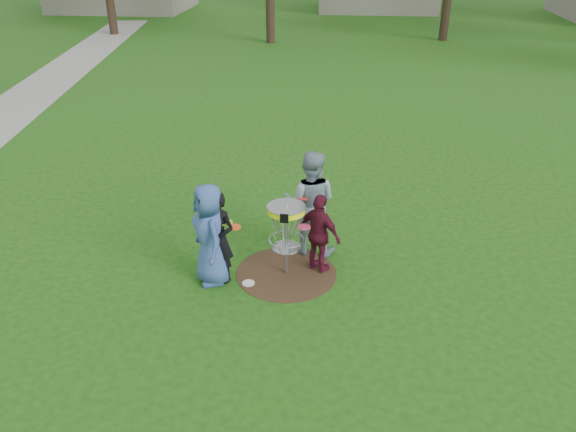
# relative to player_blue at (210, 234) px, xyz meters

# --- Properties ---
(ground) EXTENTS (100.00, 100.00, 0.00)m
(ground) POSITION_rel_player_blue_xyz_m (1.26, 0.32, -0.91)
(ground) COLOR #19470F
(ground) RESTS_ON ground
(dirt_patch) EXTENTS (1.80, 1.80, 0.01)m
(dirt_patch) POSITION_rel_player_blue_xyz_m (1.26, 0.32, -0.91)
(dirt_patch) COLOR #47331E
(dirt_patch) RESTS_ON ground
(concrete_path) EXTENTS (7.75, 39.92, 0.02)m
(concrete_path) POSITION_rel_player_blue_xyz_m (-8.74, 8.32, -0.90)
(concrete_path) COLOR #9E9E99
(concrete_path) RESTS_ON ground
(player_blue) EXTENTS (0.94, 1.06, 1.82)m
(player_blue) POSITION_rel_player_blue_xyz_m (0.00, 0.00, 0.00)
(player_blue) COLOR #355392
(player_blue) RESTS_ON ground
(player_black) EXTENTS (0.70, 0.58, 1.66)m
(player_black) POSITION_rel_player_blue_xyz_m (0.13, 0.04, -0.08)
(player_black) COLOR black
(player_black) RESTS_ON ground
(player_grey) EXTENTS (1.05, 0.85, 2.02)m
(player_grey) POSITION_rel_player_blue_xyz_m (1.61, 1.16, 0.10)
(player_grey) COLOR gray
(player_grey) RESTS_ON ground
(player_maroon) EXTENTS (0.92, 0.80, 1.49)m
(player_maroon) POSITION_rel_player_blue_xyz_m (1.83, 0.50, -0.17)
(player_maroon) COLOR #511224
(player_maroon) RESTS_ON ground
(disc_on_grass) EXTENTS (0.22, 0.22, 0.02)m
(disc_on_grass) POSITION_rel_player_blue_xyz_m (0.63, -0.07, -0.90)
(disc_on_grass) COLOR silver
(disc_on_grass) RESTS_ON ground
(disc_golf_basket) EXTENTS (0.66, 0.67, 1.38)m
(disc_golf_basket) POSITION_rel_player_blue_xyz_m (1.26, 0.32, 0.11)
(disc_golf_basket) COLOR #9EA0A5
(disc_golf_basket) RESTS_ON ground
(held_discs) EXTENTS (1.51, 1.05, 0.35)m
(held_discs) POSITION_rel_player_blue_xyz_m (0.93, 0.37, 0.16)
(held_discs) COLOR #9CFD1C
(held_discs) RESTS_ON ground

